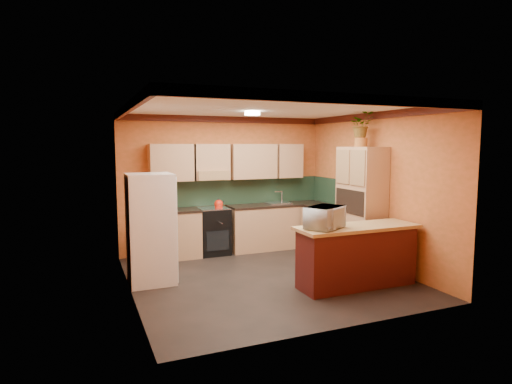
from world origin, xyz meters
The scene contains 15 objects.
room_shell centered at (0.02, 0.28, 2.09)m, with size 4.24×4.24×2.72m.
base_cabinets_back centered at (0.28, 1.80, 0.44)m, with size 3.65×0.60×0.88m, color tan.
countertop_back centered at (0.28, 1.80, 0.90)m, with size 3.65×0.62×0.04m, color black.
stove centered at (-0.34, 1.80, 0.46)m, with size 0.58×0.58×0.91m, color black.
kettle centered at (-0.24, 1.75, 1.00)m, with size 0.17×0.17×0.18m, color red, non-canonical shape.
sink centered at (1.06, 1.80, 0.94)m, with size 0.48×0.40×0.03m, color silver.
base_cabinets_right centered at (1.80, 1.10, 0.44)m, with size 0.60×0.80×0.88m, color tan.
countertop_right centered at (1.80, 1.10, 0.90)m, with size 0.62×0.80×0.04m, color black.
fridge centered at (-1.75, 0.46, 0.85)m, with size 0.68×0.66×1.70m, color white.
pantry centered at (1.85, 0.05, 1.05)m, with size 0.48×0.90×2.10m, color tan.
fern_pot centered at (1.85, 0.10, 2.18)m, with size 0.22×0.22×0.16m, color #B0632A.
fern centered at (1.85, 0.10, 2.49)m, with size 0.41×0.35×0.45m, color tan.
breakfast_bar centered at (1.09, -0.90, 0.44)m, with size 1.80×0.55×0.88m, color #4F1512.
bar_top centered at (1.09, -0.90, 0.91)m, with size 1.90×0.65×0.05m, color tan.
microwave centered at (0.52, -0.90, 1.09)m, with size 0.58×0.39×0.32m, color white.
Camera 1 is at (-2.73, -6.14, 2.13)m, focal length 30.00 mm.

